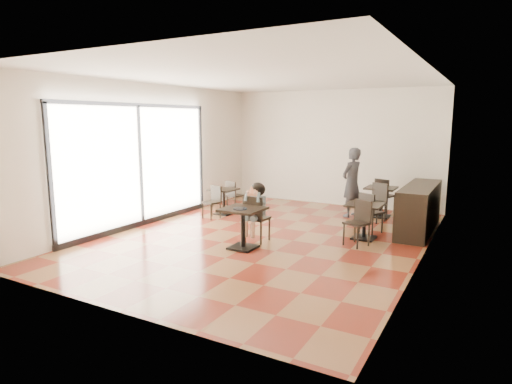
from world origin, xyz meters
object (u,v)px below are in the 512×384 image
Objects in this scene: child at (257,212)px; adult_patron at (352,182)px; chair_mid_b at (357,224)px; chair_left_a at (235,196)px; chair_mid_a at (371,213)px; child_chair at (257,218)px; cafe_table_left at (224,201)px; chair_back_a at (385,196)px; chair_left_b at (211,203)px; cafe_table_mid at (364,221)px; cafe_table_back at (380,202)px; chair_back_b at (375,203)px; child_table at (243,228)px.

adult_patron is (0.97, 3.07, 0.27)m from child.
chair_left_a is (-3.74, 1.65, -0.04)m from chair_mid_b.
chair_mid_a is at bearing 52.06° from adult_patron.
child_chair is 1.07× the size of chair_mid_b.
chair_back_a is at bearing 30.84° from cafe_table_left.
chair_left_b is at bearing -90.00° from cafe_table_left.
chair_mid_b is 3.23m from chair_back_a.
child_chair reaches higher than chair_mid_b.
cafe_table_mid is 0.96× the size of cafe_table_back.
chair_back_b is (1.62, 2.82, -0.01)m from child_chair.
cafe_table_mid is at bearing -8.29° from cafe_table_left.
chair_left_a is (-3.74, 0.55, -0.04)m from chair_mid_a.
chair_left_b reaches higher than cafe_table_left.
cafe_table_left is 0.73× the size of chair_back_a.
chair_mid_a is at bearing -135.66° from child_chair.
chair_mid_b is (1.80, 0.66, -0.03)m from child_chair.
chair_back_b is at bearing -57.78° from chair_mid_a.
child_table is 4.72m from chair_back_a.
chair_left_b is at bearing 56.61° from chair_back_a.
child is at bearing -100.23° from chair_back_b.
child is at bearing -0.00° from child_chair.
cafe_table_mid is 1.62m from chair_back_b.
chair_mid_a is at bearing 114.51° from chair_back_a.
adult_patron is 1.12m from chair_back_a.
child_chair is 1.18× the size of chair_left_a.
child_chair is 0.79× the size of child.
chair_left_a is 1.00× the size of chair_left_b.
cafe_table_left is 3.72m from chair_back_b.
cafe_table_mid is 0.83× the size of chair_mid_a.
cafe_table_mid is at bearing 43.73° from adult_patron.
chair_left_b is (-1.94, 1.20, -0.19)m from child.
cafe_table_mid is (0.83, -1.86, -0.50)m from adult_patron.
child_chair is at bearing -137.29° from chair_mid_b.
cafe_table_mid is at bearing 177.07° from chair_left_a.
child_table is at bearing -90.00° from child.
chair_mid_b is 2.17m from chair_back_b.
chair_mid_a is (1.80, 1.76, -0.03)m from child_chair.
chair_back_a reaches higher than child_table.
chair_mid_b is 4.09m from chair_left_a.
cafe_table_back is 4.17m from chair_left_b.
chair_back_b is at bearing -158.42° from chair_left_a.
cafe_table_back is (3.56, 1.61, 0.05)m from cafe_table_left.
child_chair is 1.03× the size of chair_back_b.
chair_mid_a is (1.80, 1.76, -0.15)m from child.
chair_mid_a is 3.78m from chair_left_b.
child is 1.56× the size of cafe_table_back.
cafe_table_back is 0.83× the size of chair_back_b.
chair_back_a is (3.56, 1.58, 0.06)m from chair_left_a.
child is 1.78× the size of cafe_table_left.
cafe_table_mid is 1.10× the size of cafe_table_left.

